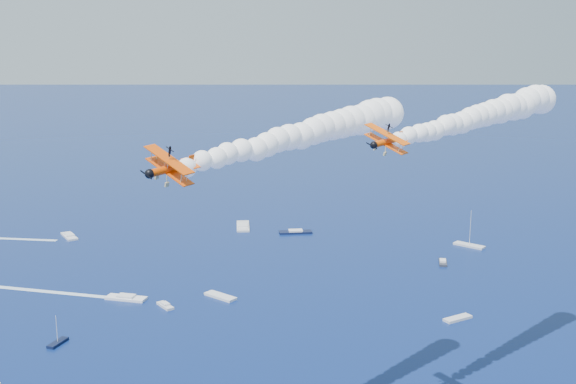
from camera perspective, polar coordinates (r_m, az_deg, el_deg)
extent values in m
cube|color=white|center=(209.37, -12.68, -8.18)|extent=(11.93, 8.32, 0.70)
cube|color=#0E1533|center=(268.64, 0.60, -3.19)|extent=(12.51, 5.03, 0.70)
cube|color=silver|center=(277.11, -3.58, -2.72)|extent=(6.75, 15.35, 0.70)
cube|color=black|center=(185.50, -17.75, -11.29)|extent=(4.86, 6.22, 0.70)
cube|color=#2A2D39|center=(239.66, 12.14, -5.46)|extent=(4.99, 7.93, 0.70)
cube|color=silver|center=(275.20, -16.91, -3.37)|extent=(6.98, 11.59, 0.70)
cube|color=silver|center=(260.23, 14.14, -4.11)|extent=(9.44, 10.61, 0.70)
cube|color=silver|center=(206.57, -5.36, -8.21)|extent=(8.82, 9.82, 0.70)
cube|color=silver|center=(195.91, 13.27, -9.70)|extent=(8.47, 5.00, 0.70)
cube|color=silver|center=(201.77, -9.69, -8.86)|extent=(4.62, 6.80, 0.70)
cube|color=white|center=(221.24, -18.47, -7.48)|extent=(35.06, 18.40, 0.04)
cube|color=white|center=(280.71, -21.35, -3.45)|extent=(36.50, 14.52, 0.04)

